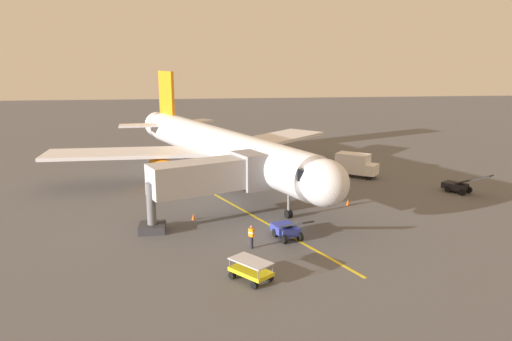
{
  "coord_description": "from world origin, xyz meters",
  "views": [
    {
      "loc": [
        2.98,
        53.97,
        13.14
      ],
      "look_at": [
        -2.55,
        10.35,
        3.0
      ],
      "focal_mm": 34.29,
      "sensor_mm": 36.0,
      "label": 1
    }
  ],
  "objects_px": {
    "airplane": "(217,146)",
    "jet_bridge": "(217,176)",
    "belt_loader_near_nose": "(287,229)",
    "safety_cone_nose_left": "(348,202)",
    "ground_crew_marshaller": "(251,236)",
    "box_truck_portside": "(356,165)",
    "safety_cone_nose_right": "(194,216)",
    "belt_loader_starboard_side": "(458,185)",
    "baggage_cart_rear_apron": "(251,270)"
  },
  "relations": [
    {
      "from": "safety_cone_nose_left",
      "to": "safety_cone_nose_right",
      "type": "bearing_deg",
      "value": 9.6
    },
    {
      "from": "jet_bridge",
      "to": "ground_crew_marshaller",
      "type": "relative_size",
      "value": 6.56
    },
    {
      "from": "safety_cone_nose_right",
      "to": "belt_loader_near_nose",
      "type": "bearing_deg",
      "value": 142.76
    },
    {
      "from": "box_truck_portside",
      "to": "safety_cone_nose_left",
      "type": "xyz_separation_m",
      "value": [
        4.29,
        10.62,
        -1.11
      ]
    },
    {
      "from": "airplane",
      "to": "baggage_cart_rear_apron",
      "type": "bearing_deg",
      "value": 91.88
    },
    {
      "from": "airplane",
      "to": "box_truck_portside",
      "type": "relative_size",
      "value": 8.0
    },
    {
      "from": "box_truck_portside",
      "to": "safety_cone_nose_right",
      "type": "bearing_deg",
      "value": 35.35
    },
    {
      "from": "belt_loader_near_nose",
      "to": "safety_cone_nose_left",
      "type": "height_order",
      "value": "belt_loader_near_nose"
    },
    {
      "from": "belt_loader_starboard_side",
      "to": "baggage_cart_rear_apron",
      "type": "height_order",
      "value": "belt_loader_starboard_side"
    },
    {
      "from": "airplane",
      "to": "belt_loader_starboard_side",
      "type": "height_order",
      "value": "airplane"
    },
    {
      "from": "airplane",
      "to": "safety_cone_nose_right",
      "type": "xyz_separation_m",
      "value": [
        2.64,
        12.18,
        -3.73
      ]
    },
    {
      "from": "ground_crew_marshaller",
      "to": "belt_loader_near_nose",
      "type": "xyz_separation_m",
      "value": [
        -2.86,
        -1.58,
        -0.17
      ]
    },
    {
      "from": "belt_loader_near_nose",
      "to": "safety_cone_nose_right",
      "type": "xyz_separation_m",
      "value": [
        6.92,
        -5.26,
        -0.44
      ]
    },
    {
      "from": "baggage_cart_rear_apron",
      "to": "jet_bridge",
      "type": "bearing_deg",
      "value": -83.09
    },
    {
      "from": "airplane",
      "to": "belt_loader_near_nose",
      "type": "height_order",
      "value": "airplane"
    },
    {
      "from": "ground_crew_marshaller",
      "to": "belt_loader_starboard_side",
      "type": "relative_size",
      "value": 0.38
    },
    {
      "from": "jet_bridge",
      "to": "box_truck_portside",
      "type": "height_order",
      "value": "jet_bridge"
    },
    {
      "from": "baggage_cart_rear_apron",
      "to": "safety_cone_nose_right",
      "type": "bearing_deg",
      "value": -73.9
    },
    {
      "from": "ground_crew_marshaller",
      "to": "safety_cone_nose_right",
      "type": "distance_m",
      "value": 7.98
    },
    {
      "from": "safety_cone_nose_left",
      "to": "ground_crew_marshaller",
      "type": "bearing_deg",
      "value": 42.72
    },
    {
      "from": "safety_cone_nose_right",
      "to": "belt_loader_starboard_side",
      "type": "bearing_deg",
      "value": -168.78
    },
    {
      "from": "jet_bridge",
      "to": "box_truck_portside",
      "type": "bearing_deg",
      "value": -140.81
    },
    {
      "from": "belt_loader_starboard_side",
      "to": "safety_cone_nose_left",
      "type": "distance_m",
      "value": 12.56
    },
    {
      "from": "baggage_cart_rear_apron",
      "to": "belt_loader_near_nose",
      "type": "bearing_deg",
      "value": -117.8
    },
    {
      "from": "belt_loader_near_nose",
      "to": "safety_cone_nose_left",
      "type": "bearing_deg",
      "value": -133.03
    },
    {
      "from": "jet_bridge",
      "to": "box_truck_portside",
      "type": "distance_m",
      "value": 21.17
    },
    {
      "from": "belt_loader_near_nose",
      "to": "safety_cone_nose_left",
      "type": "distance_m",
      "value": 10.45
    },
    {
      "from": "baggage_cart_rear_apron",
      "to": "airplane",
      "type": "bearing_deg",
      "value": -88.12
    },
    {
      "from": "airplane",
      "to": "box_truck_portside",
      "type": "distance_m",
      "value": 15.93
    },
    {
      "from": "airplane",
      "to": "safety_cone_nose_right",
      "type": "bearing_deg",
      "value": 77.79
    },
    {
      "from": "airplane",
      "to": "safety_cone_nose_right",
      "type": "relative_size",
      "value": 69.92
    },
    {
      "from": "airplane",
      "to": "ground_crew_marshaller",
      "type": "height_order",
      "value": "airplane"
    },
    {
      "from": "jet_bridge",
      "to": "belt_loader_near_nose",
      "type": "bearing_deg",
      "value": 134.58
    },
    {
      "from": "airplane",
      "to": "jet_bridge",
      "type": "height_order",
      "value": "airplane"
    },
    {
      "from": "box_truck_portside",
      "to": "belt_loader_starboard_side",
      "type": "xyz_separation_m",
      "value": [
        -7.94,
        7.79,
        -0.67
      ]
    },
    {
      "from": "safety_cone_nose_left",
      "to": "airplane",
      "type": "bearing_deg",
      "value": -40.7
    },
    {
      "from": "airplane",
      "to": "belt_loader_starboard_side",
      "type": "xyz_separation_m",
      "value": [
        -23.63,
        6.97,
        -3.29
      ]
    },
    {
      "from": "airplane",
      "to": "belt_loader_near_nose",
      "type": "distance_m",
      "value": 18.26
    },
    {
      "from": "airplane",
      "to": "baggage_cart_rear_apron",
      "type": "height_order",
      "value": "airplane"
    },
    {
      "from": "belt_loader_near_nose",
      "to": "safety_cone_nose_left",
      "type": "xyz_separation_m",
      "value": [
        -7.12,
        -7.63,
        -0.44
      ]
    },
    {
      "from": "safety_cone_nose_right",
      "to": "baggage_cart_rear_apron",
      "type": "bearing_deg",
      "value": 106.1
    },
    {
      "from": "ground_crew_marshaller",
      "to": "box_truck_portside",
      "type": "distance_m",
      "value": 24.44
    },
    {
      "from": "belt_loader_starboard_side",
      "to": "safety_cone_nose_left",
      "type": "relative_size",
      "value": 8.11
    },
    {
      "from": "airplane",
      "to": "safety_cone_nose_left",
      "type": "xyz_separation_m",
      "value": [
        -11.4,
        9.81,
        -3.73
      ]
    },
    {
      "from": "belt_loader_near_nose",
      "to": "jet_bridge",
      "type": "bearing_deg",
      "value": -45.42
    },
    {
      "from": "belt_loader_starboard_side",
      "to": "belt_loader_near_nose",
      "type": "bearing_deg",
      "value": 28.42
    },
    {
      "from": "airplane",
      "to": "ground_crew_marshaller",
      "type": "bearing_deg",
      "value": 94.27
    },
    {
      "from": "jet_bridge",
      "to": "belt_loader_starboard_side",
      "type": "xyz_separation_m",
      "value": [
        -24.24,
        -5.51,
        -3.05
      ]
    },
    {
      "from": "jet_bridge",
      "to": "belt_loader_starboard_side",
      "type": "bearing_deg",
      "value": -167.2
    },
    {
      "from": "jet_bridge",
      "to": "box_truck_portside",
      "type": "relative_size",
      "value": 2.33
    }
  ]
}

